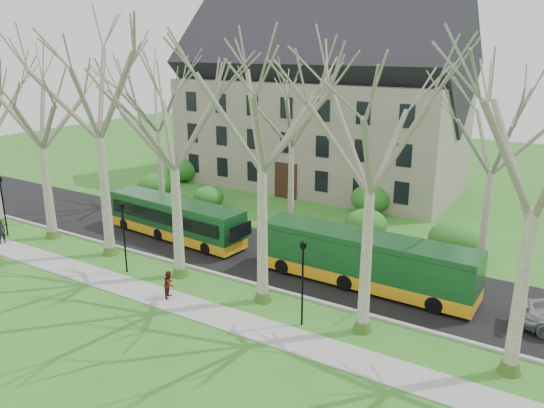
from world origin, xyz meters
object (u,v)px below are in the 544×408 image
(bus_follow, at_px, (365,260))
(pedestrian_b, at_px, (169,284))
(pedestrian_a, at_px, (1,232))
(bus_lead, at_px, (175,218))

(bus_follow, distance_m, pedestrian_b, 10.85)
(bus_follow, xyz_separation_m, pedestrian_a, (-23.66, -6.86, -0.69))
(bus_lead, height_order, bus_follow, bus_follow)
(bus_lead, bearing_deg, bus_follow, 3.79)
(pedestrian_a, bearing_deg, pedestrian_b, 105.60)
(bus_lead, relative_size, bus_follow, 0.91)
(bus_follow, distance_m, pedestrian_a, 24.65)
(bus_follow, height_order, pedestrian_b, bus_follow)
(pedestrian_b, bearing_deg, bus_follow, -72.31)
(bus_follow, relative_size, pedestrian_b, 8.17)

